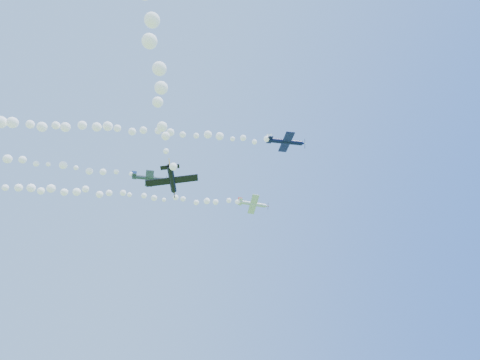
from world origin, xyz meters
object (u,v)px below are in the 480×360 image
object	(u,v)px
plane_white	(253,204)
plane_grey	(149,178)
plane_navy	(286,142)
plane_black	(172,180)

from	to	relation	value
plane_white	plane_grey	xyz separation A→B (m)	(-22.22, -3.13, -1.65)
plane_white	plane_navy	size ratio (longest dim) A/B	0.90
plane_black	plane_navy	bearing A→B (deg)	-57.89
plane_navy	plane_black	bearing A→B (deg)	-151.80
plane_grey	plane_black	size ratio (longest dim) A/B	0.97
plane_white	plane_black	distance (m)	31.58
plane_white	plane_black	size ratio (longest dim) A/B	1.00
plane_white	plane_navy	distance (m)	15.66
plane_grey	plane_black	distance (m)	20.32
plane_grey	plane_black	xyz separation A→B (m)	(1.44, -16.59, -11.65)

